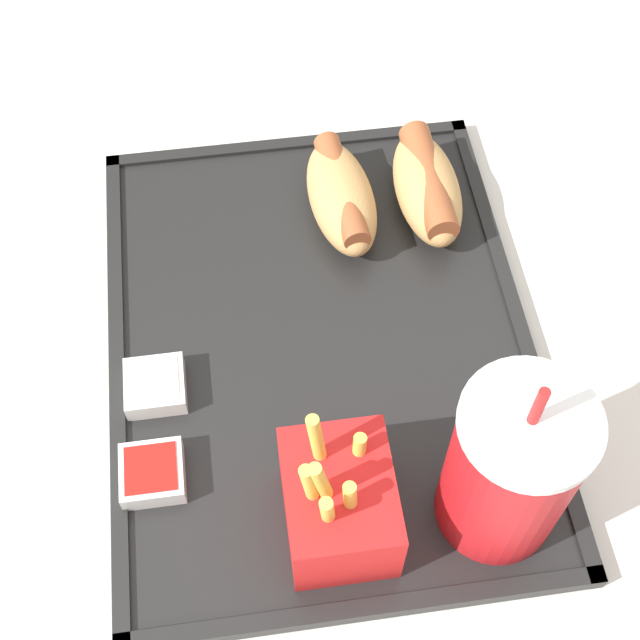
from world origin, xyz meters
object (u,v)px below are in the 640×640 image
Objects in this scene: hot_dog_far at (427,187)px; sauce_cup_ketchup at (152,473)px; fries_carton at (338,502)px; soda_cup at (511,468)px; hot_dog_near at (341,196)px; sauce_cup_mayo at (155,386)px.

sauce_cup_ketchup is at bearing -47.67° from hot_dog_far.
sauce_cup_ketchup is (-0.05, -0.13, -0.03)m from fries_carton.
hot_dog_far is (-0.28, 0.01, -0.05)m from soda_cup.
hot_dog_near is 0.28m from fries_carton.
sauce_cup_ketchup is at bearing -103.23° from soda_cup.
fries_carton is at bearing 45.19° from sauce_cup_mayo.
hot_dog_far reaches higher than sauce_cup_ketchup.
hot_dog_near is 0.23m from sauce_cup_mayo.
sauce_cup_mayo is at bearing -134.81° from fries_carton.
soda_cup is 0.12m from fries_carton.
hot_dog_near is 2.82× the size of sauce_cup_mayo.
soda_cup is 1.37× the size of hot_dog_near.
fries_carton is at bearing -92.87° from soda_cup.
hot_dog_far reaches higher than sauce_cup_mayo.
hot_dog_far is 2.75× the size of sauce_cup_ketchup.
hot_dog_near reaches higher than sauce_cup_mayo.
sauce_cup_ketchup is at bearing -37.40° from hot_dog_near.
sauce_cup_ketchup is (0.23, -0.17, -0.02)m from hot_dog_near.
fries_carton reaches higher than sauce_cup_ketchup.
hot_dog_far and hot_dog_near have the same top height.
hot_dog_far is 0.98× the size of hot_dog_near.
hot_dog_near reaches higher than sauce_cup_ketchup.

